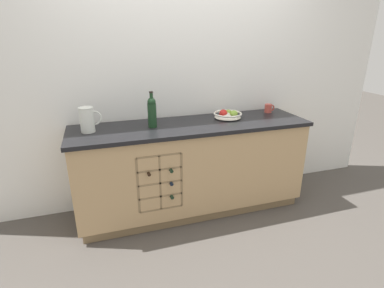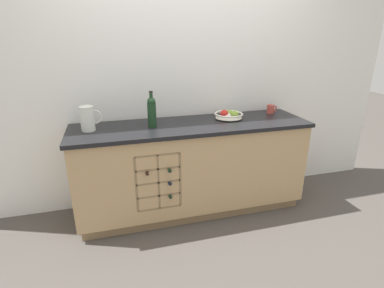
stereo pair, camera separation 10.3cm
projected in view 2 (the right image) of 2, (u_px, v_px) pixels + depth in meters
ground_plane at (192, 208)px, 3.01m from camera, size 14.00×14.00×0.00m
back_wall at (182, 75)px, 2.89m from camera, size 4.52×0.06×2.55m
kitchen_island at (192, 168)px, 2.86m from camera, size 2.16×0.61×0.88m
fruit_bowl at (229, 115)px, 2.87m from camera, size 0.28×0.28×0.09m
white_pitcher at (88, 118)px, 2.48m from camera, size 0.18×0.12×0.21m
ceramic_mug at (271, 109)px, 3.06m from camera, size 0.11×0.07×0.09m
standing_wine_bottle at (152, 111)px, 2.58m from camera, size 0.08×0.08×0.31m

